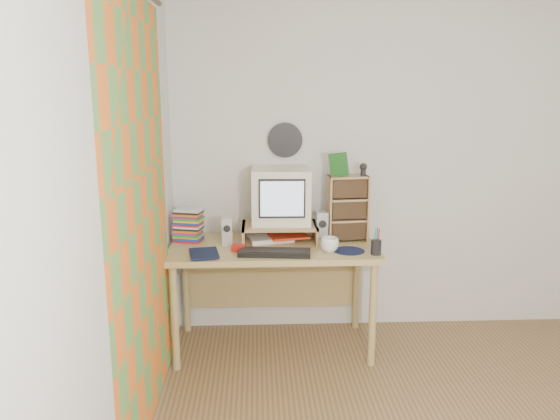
{
  "coord_description": "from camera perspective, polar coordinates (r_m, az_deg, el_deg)",
  "views": [
    {
      "loc": [
        -1.14,
        -2.19,
        1.8
      ],
      "look_at": [
        -0.98,
        1.33,
        1.01
      ],
      "focal_mm": 35.0,
      "sensor_mm": 36.0,
      "label": 1
    }
  ],
  "objects": [
    {
      "name": "crt_monitor",
      "position": [
        3.8,
        0.1,
        1.48
      ],
      "size": [
        0.41,
        0.41,
        0.38
      ],
      "primitive_type": "cube",
      "rotation": [
        0.0,
        0.0,
        -0.02
      ],
      "color": "white",
      "rests_on": "monitor_riser"
    },
    {
      "name": "speaker_right",
      "position": [
        3.79,
        4.39,
        -1.77
      ],
      "size": [
        0.08,
        0.08,
        0.21
      ],
      "primitive_type": "cube",
      "rotation": [
        0.0,
        0.0,
        0.02
      ],
      "color": "silver",
      "rests_on": "desk"
    },
    {
      "name": "game_box",
      "position": [
        3.73,
        6.15,
        4.73
      ],
      "size": [
        0.13,
        0.06,
        0.16
      ],
      "primitive_type": "cube",
      "rotation": [
        0.0,
        0.0,
        -0.26
      ],
      "color": "#175018",
      "rests_on": "cd_rack"
    },
    {
      "name": "dvd_stack",
      "position": [
        3.84,
        -9.56,
        -1.34
      ],
      "size": [
        0.21,
        0.17,
        0.26
      ],
      "primitive_type": null,
      "rotation": [
        0.0,
        0.0,
        -0.25
      ],
      "color": "brown",
      "rests_on": "desk"
    },
    {
      "name": "desk",
      "position": [
        3.82,
        -0.77,
        -5.35
      ],
      "size": [
        1.4,
        0.7,
        0.75
      ],
      "color": "tan",
      "rests_on": "floor"
    },
    {
      "name": "wall_disc",
      "position": [
        3.94,
        0.53,
        7.32
      ],
      "size": [
        0.25,
        0.02,
        0.25
      ],
      "primitive_type": "cylinder",
      "rotation": [
        1.57,
        0.0,
        0.0
      ],
      "color": "black",
      "rests_on": "back_wall"
    },
    {
      "name": "mousepad",
      "position": [
        3.61,
        7.23,
        -4.25
      ],
      "size": [
        0.26,
        0.26,
        0.0
      ],
      "primitive_type": "cylinder",
      "rotation": [
        0.0,
        0.0,
        -0.31
      ],
      "color": "#0F1133",
      "rests_on": "desk"
    },
    {
      "name": "diary",
      "position": [
        3.52,
        -9.39,
        -4.44
      ],
      "size": [
        0.24,
        0.2,
        0.04
      ],
      "primitive_type": "imported",
      "rotation": [
        0.0,
        0.0,
        0.17
      ],
      "color": "black",
      "rests_on": "desk"
    },
    {
      "name": "back_wall",
      "position": [
        4.14,
        13.53,
        4.71
      ],
      "size": [
        3.5,
        0.0,
        3.5
      ],
      "primitive_type": "plane",
      "rotation": [
        1.57,
        0.0,
        0.0
      ],
      "color": "white",
      "rests_on": "floor"
    },
    {
      "name": "red_box",
      "position": [
        3.58,
        -4.32,
        -3.99
      ],
      "size": [
        0.1,
        0.08,
        0.04
      ],
      "primitive_type": "cube",
      "rotation": [
        0.0,
        0.0,
        -0.33
      ],
      "color": "red",
      "rests_on": "desk"
    },
    {
      "name": "keyboard",
      "position": [
        3.5,
        -0.58,
        -4.48
      ],
      "size": [
        0.47,
        0.2,
        0.03
      ],
      "primitive_type": "cube",
      "rotation": [
        0.0,
        0.0,
        -0.1
      ],
      "color": "black",
      "rests_on": "desk"
    },
    {
      "name": "webcam",
      "position": [
        3.77,
        8.69,
        4.21
      ],
      "size": [
        0.06,
        0.06,
        0.09
      ],
      "primitive_type": null,
      "rotation": [
        0.0,
        0.0,
        0.09
      ],
      "color": "black",
      "rests_on": "cd_rack"
    },
    {
      "name": "cd_rack",
      "position": [
        3.82,
        7.04,
        0.18
      ],
      "size": [
        0.29,
        0.17,
        0.46
      ],
      "primitive_type": "cube",
      "rotation": [
        0.0,
        0.0,
        0.1
      ],
      "color": "tan",
      "rests_on": "desk"
    },
    {
      "name": "left_wall",
      "position": [
        2.34,
        -17.63,
        -1.47
      ],
      "size": [
        0.0,
        3.5,
        3.5
      ],
      "primitive_type": "plane",
      "rotation": [
        1.57,
        0.0,
        1.57
      ],
      "color": "white",
      "rests_on": "floor"
    },
    {
      "name": "monitor_riser",
      "position": [
        3.79,
        -0.05,
        -1.88
      ],
      "size": [
        0.52,
        0.3,
        0.12
      ],
      "color": "tan",
      "rests_on": "desk"
    },
    {
      "name": "curtain",
      "position": [
        2.81,
        -14.21,
        -1.06
      ],
      "size": [
        0.0,
        2.2,
        2.2
      ],
      "primitive_type": "plane",
      "rotation": [
        1.57,
        0.0,
        1.57
      ],
      "color": "orange",
      "rests_on": "left_wall"
    },
    {
      "name": "papers",
      "position": [
        3.84,
        -0.34,
        -2.86
      ],
      "size": [
        0.34,
        0.28,
        0.04
      ],
      "primitive_type": null,
      "rotation": [
        0.0,
        0.0,
        0.24
      ],
      "color": "white",
      "rests_on": "desk"
    },
    {
      "name": "speaker_left",
      "position": [
        3.72,
        -5.53,
        -2.22
      ],
      "size": [
        0.07,
        0.07,
        0.19
      ],
      "primitive_type": "cube",
      "rotation": [
        0.0,
        0.0,
        -0.01
      ],
      "color": "silver",
      "rests_on": "desk"
    },
    {
      "name": "mug",
      "position": [
        3.58,
        5.19,
        -3.63
      ],
      "size": [
        0.12,
        0.12,
        0.09
      ],
      "primitive_type": "imported",
      "rotation": [
        0.0,
        0.0,
        -0.01
      ],
      "color": "white",
      "rests_on": "desk"
    },
    {
      "name": "pen_cup",
      "position": [
        3.55,
        10.02,
        -3.57
      ],
      "size": [
        0.09,
        0.09,
        0.13
      ],
      "primitive_type": null,
      "rotation": [
        0.0,
        0.0,
        0.35
      ],
      "color": "black",
      "rests_on": "desk"
    }
  ]
}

